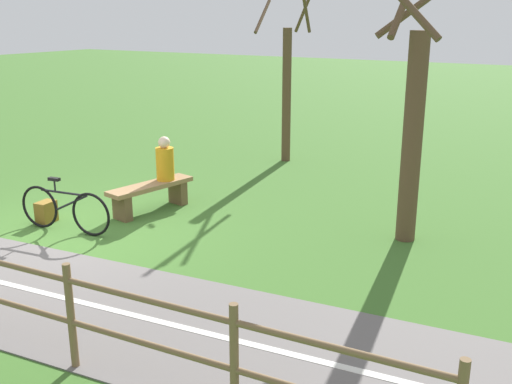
{
  "coord_description": "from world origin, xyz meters",
  "views": [
    {
      "loc": [
        6.03,
        7.19,
        3.43
      ],
      "look_at": [
        -1.1,
        3.01,
        0.96
      ],
      "focal_mm": 41.71,
      "sensor_mm": 36.0,
      "label": 1
    }
  ],
  "objects_px": {
    "bench": "(151,193)",
    "tree_near_bench": "(288,80)",
    "person_seated": "(165,161)",
    "backpack": "(46,212)",
    "tree_far_right": "(412,124)",
    "bicycle": "(65,209)"
  },
  "relations": [
    {
      "from": "bench",
      "to": "backpack",
      "type": "bearing_deg",
      "value": -28.9
    },
    {
      "from": "backpack",
      "to": "person_seated",
      "type": "bearing_deg",
      "value": 144.39
    },
    {
      "from": "backpack",
      "to": "tree_far_right",
      "type": "distance_m",
      "value": 6.23
    },
    {
      "from": "bench",
      "to": "backpack",
      "type": "height_order",
      "value": "bench"
    },
    {
      "from": "person_seated",
      "to": "backpack",
      "type": "bearing_deg",
      "value": -24.26
    },
    {
      "from": "bicycle",
      "to": "tree_far_right",
      "type": "bearing_deg",
      "value": 19.02
    },
    {
      "from": "person_seated",
      "to": "tree_near_bench",
      "type": "bearing_deg",
      "value": -171.74
    },
    {
      "from": "person_seated",
      "to": "bicycle",
      "type": "distance_m",
      "value": 2.04
    },
    {
      "from": "backpack",
      "to": "tree_far_right",
      "type": "bearing_deg",
      "value": 112.76
    },
    {
      "from": "bench",
      "to": "tree_near_bench",
      "type": "relative_size",
      "value": 0.4
    },
    {
      "from": "tree_near_bench",
      "to": "bicycle",
      "type": "bearing_deg",
      "value": -7.52
    },
    {
      "from": "person_seated",
      "to": "tree_near_bench",
      "type": "relative_size",
      "value": 0.18
    },
    {
      "from": "backpack",
      "to": "tree_near_bench",
      "type": "xyz_separation_m",
      "value": [
        -6.12,
        1.48,
        1.76
      ]
    },
    {
      "from": "tree_near_bench",
      "to": "person_seated",
      "type": "bearing_deg",
      "value": -3.09
    },
    {
      "from": "bicycle",
      "to": "backpack",
      "type": "relative_size",
      "value": 4.71
    },
    {
      "from": "person_seated",
      "to": "tree_far_right",
      "type": "relative_size",
      "value": 0.2
    },
    {
      "from": "bicycle",
      "to": "tree_near_bench",
      "type": "xyz_separation_m",
      "value": [
        -6.27,
        0.83,
        1.56
      ]
    },
    {
      "from": "bench",
      "to": "tree_near_bench",
      "type": "xyz_separation_m",
      "value": [
        -4.74,
        0.31,
        1.59
      ]
    },
    {
      "from": "bench",
      "to": "tree_far_right",
      "type": "xyz_separation_m",
      "value": [
        -0.94,
        4.37,
        1.49
      ]
    },
    {
      "from": "backpack",
      "to": "tree_far_right",
      "type": "xyz_separation_m",
      "value": [
        -2.32,
        5.54,
        1.66
      ]
    },
    {
      "from": "bench",
      "to": "tree_far_right",
      "type": "distance_m",
      "value": 4.71
    },
    {
      "from": "bicycle",
      "to": "tree_near_bench",
      "type": "bearing_deg",
      "value": 74.63
    }
  ]
}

